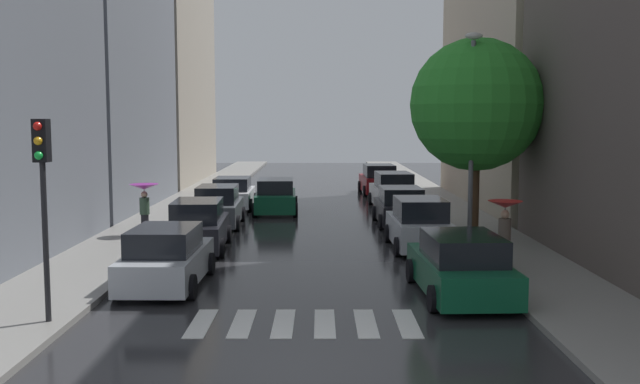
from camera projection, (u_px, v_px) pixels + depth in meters
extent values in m
cube|color=#29292C|center=(312.00, 207.00, 36.01)|extent=(28.00, 72.00, 0.04)
cube|color=gray|center=(184.00, 206.00, 35.99)|extent=(3.00, 72.00, 0.15)
cube|color=gray|center=(440.00, 205.00, 36.01)|extent=(3.00, 72.00, 0.15)
cube|color=silver|center=(200.00, 323.00, 15.53)|extent=(0.45, 2.20, 0.01)
cube|color=silver|center=(241.00, 323.00, 15.53)|extent=(0.45, 2.20, 0.01)
cube|color=silver|center=(282.00, 323.00, 15.53)|extent=(0.45, 2.20, 0.01)
cube|color=silver|center=(324.00, 323.00, 15.53)|extent=(0.45, 2.20, 0.01)
cube|color=silver|center=(365.00, 323.00, 15.53)|extent=(0.45, 2.20, 0.01)
cube|color=silver|center=(406.00, 323.00, 15.54)|extent=(0.45, 2.20, 0.01)
cube|color=slate|center=(85.00, 71.00, 34.52)|extent=(6.00, 13.06, 13.47)
cube|color=#9E9384|center=(155.00, 77.00, 49.06)|extent=(6.00, 14.86, 14.69)
cube|color=#B2A38C|center=(530.00, 10.00, 35.88)|extent=(6.00, 16.64, 19.87)
cube|color=#B2B7BF|center=(166.00, 265.00, 18.91)|extent=(1.87, 4.31, 0.80)
cube|color=black|center=(163.00, 240.00, 18.63)|extent=(1.63, 2.38, 0.65)
cylinder|color=black|center=(145.00, 264.00, 20.36)|extent=(0.23, 0.64, 0.64)
cylinder|color=black|center=(209.00, 264.00, 20.34)|extent=(0.23, 0.64, 0.64)
cylinder|color=black|center=(116.00, 287.00, 17.54)|extent=(0.23, 0.64, 0.64)
cylinder|color=black|center=(190.00, 287.00, 17.52)|extent=(0.23, 0.64, 0.64)
cube|color=black|center=(197.00, 232.00, 24.18)|extent=(1.96, 4.38, 0.85)
cube|color=black|center=(196.00, 211.00, 23.89)|extent=(1.66, 2.44, 0.70)
cylinder|color=black|center=(178.00, 234.00, 25.58)|extent=(0.25, 0.65, 0.64)
cylinder|color=black|center=(227.00, 234.00, 25.66)|extent=(0.25, 0.65, 0.64)
cylinder|color=black|center=(165.00, 248.00, 22.76)|extent=(0.25, 0.65, 0.64)
cylinder|color=black|center=(220.00, 248.00, 22.85)|extent=(0.25, 0.65, 0.64)
cube|color=#474C51|center=(217.00, 212.00, 29.54)|extent=(1.89, 4.23, 0.84)
cube|color=black|center=(216.00, 194.00, 29.25)|extent=(1.62, 2.34, 0.69)
cylinder|color=black|center=(200.00, 214.00, 30.91)|extent=(0.24, 0.65, 0.64)
cylinder|color=black|center=(241.00, 214.00, 30.96)|extent=(0.24, 0.65, 0.64)
cylinder|color=black|center=(191.00, 223.00, 28.17)|extent=(0.24, 0.65, 0.64)
cylinder|color=black|center=(236.00, 223.00, 28.22)|extent=(0.24, 0.65, 0.64)
cube|color=silver|center=(232.00, 197.00, 35.37)|extent=(1.94, 4.16, 0.76)
cube|color=black|center=(231.00, 184.00, 35.10)|extent=(1.69, 2.29, 0.63)
cylinder|color=black|center=(217.00, 199.00, 36.74)|extent=(0.23, 0.64, 0.64)
cylinder|color=black|center=(253.00, 199.00, 36.77)|extent=(0.23, 0.64, 0.64)
cylinder|color=black|center=(209.00, 205.00, 34.03)|extent=(0.23, 0.64, 0.64)
cylinder|color=black|center=(249.00, 205.00, 34.06)|extent=(0.23, 0.64, 0.64)
cube|color=#0C4C2D|center=(459.00, 273.00, 17.92)|extent=(2.13, 4.68, 0.79)
cube|color=black|center=(462.00, 247.00, 17.61)|extent=(1.81, 2.60, 0.64)
cylinder|color=black|center=(410.00, 271.00, 19.41)|extent=(0.25, 0.65, 0.64)
cylinder|color=black|center=(481.00, 270.00, 19.49)|extent=(0.25, 0.65, 0.64)
cylinder|color=black|center=(433.00, 299.00, 16.39)|extent=(0.25, 0.65, 0.64)
cylinder|color=black|center=(516.00, 298.00, 16.47)|extent=(0.25, 0.65, 0.64)
cube|color=#B2B7BF|center=(418.00, 231.00, 24.40)|extent=(1.90, 4.18, 0.87)
cube|color=black|center=(419.00, 209.00, 24.11)|extent=(1.64, 2.32, 0.72)
cylinder|color=black|center=(387.00, 233.00, 25.76)|extent=(0.24, 0.65, 0.64)
cylinder|color=black|center=(436.00, 233.00, 25.81)|extent=(0.24, 0.65, 0.64)
cylinder|color=black|center=(397.00, 247.00, 23.04)|extent=(0.24, 0.65, 0.64)
cylinder|color=black|center=(452.00, 246.00, 23.09)|extent=(0.24, 0.65, 0.64)
cube|color=black|center=(399.00, 211.00, 29.89)|extent=(1.93, 4.19, 0.79)
cube|color=black|center=(400.00, 195.00, 29.61)|extent=(1.67, 2.32, 0.65)
cylinder|color=black|center=(374.00, 213.00, 31.26)|extent=(0.23, 0.64, 0.64)
cylinder|color=black|center=(416.00, 213.00, 31.30)|extent=(0.23, 0.64, 0.64)
cylinder|color=black|center=(380.00, 222.00, 28.53)|extent=(0.23, 0.64, 0.64)
cylinder|color=black|center=(426.00, 222.00, 28.57)|extent=(0.23, 0.64, 0.64)
cube|color=silver|center=(392.00, 196.00, 35.46)|extent=(2.06, 4.65, 0.90)
cube|color=black|center=(393.00, 180.00, 35.14)|extent=(1.74, 2.59, 0.73)
cylinder|color=black|center=(370.00, 199.00, 36.94)|extent=(0.25, 0.65, 0.64)
cylinder|color=black|center=(405.00, 198.00, 37.03)|extent=(0.25, 0.65, 0.64)
cylinder|color=black|center=(377.00, 206.00, 33.94)|extent=(0.25, 0.65, 0.64)
cylinder|color=black|center=(416.00, 205.00, 34.04)|extent=(0.25, 0.65, 0.64)
cube|color=maroon|center=(377.00, 184.00, 42.20)|extent=(2.11, 4.49, 0.87)
cube|color=black|center=(378.00, 171.00, 41.90)|extent=(1.79, 2.50, 0.71)
cylinder|color=black|center=(359.00, 186.00, 43.63)|extent=(0.25, 0.65, 0.64)
cylinder|color=black|center=(390.00, 186.00, 43.72)|extent=(0.25, 0.65, 0.64)
cylinder|color=black|center=(364.00, 191.00, 40.74)|extent=(0.25, 0.65, 0.64)
cylinder|color=black|center=(397.00, 191.00, 40.83)|extent=(0.25, 0.65, 0.64)
cube|color=#0C4C2D|center=(275.00, 201.00, 33.77)|extent=(2.01, 4.48, 0.80)
cube|color=black|center=(274.00, 186.00, 33.48)|extent=(1.72, 2.49, 0.65)
cylinder|color=black|center=(257.00, 202.00, 35.21)|extent=(0.24, 0.65, 0.64)
cylinder|color=black|center=(294.00, 202.00, 35.28)|extent=(0.24, 0.65, 0.64)
cylinder|color=black|center=(254.00, 210.00, 32.31)|extent=(0.24, 0.65, 0.64)
cylinder|color=black|center=(294.00, 210.00, 32.38)|extent=(0.24, 0.65, 0.64)
cylinder|color=gray|center=(503.00, 253.00, 20.69)|extent=(0.28, 0.28, 0.80)
cylinder|color=brown|center=(503.00, 229.00, 20.61)|extent=(0.36, 0.36, 0.63)
sphere|color=tan|center=(504.00, 214.00, 20.57)|extent=(0.25, 0.25, 0.25)
cone|color=red|center=(504.00, 204.00, 20.54)|extent=(1.00, 1.00, 0.20)
cylinder|color=#333338|center=(504.00, 217.00, 20.57)|extent=(0.02, 0.02, 0.73)
cylinder|color=black|center=(144.00, 225.00, 26.36)|extent=(0.28, 0.28, 0.78)
cylinder|color=#38513D|center=(143.00, 206.00, 26.29)|extent=(0.36, 0.36, 0.62)
sphere|color=tan|center=(143.00, 195.00, 26.24)|extent=(0.24, 0.24, 0.24)
cone|color=#8C1E8C|center=(143.00, 187.00, 26.21)|extent=(1.06, 1.06, 0.20)
cylinder|color=#333338|center=(143.00, 196.00, 26.25)|extent=(0.02, 0.02, 0.71)
cylinder|color=#513823|center=(473.00, 199.00, 25.85)|extent=(0.36, 0.36, 2.78)
sphere|color=#2C8A2C|center=(475.00, 105.00, 25.50)|extent=(4.76, 4.76, 4.76)
cylinder|color=black|center=(44.00, 243.00, 15.00)|extent=(0.12, 0.12, 3.40)
cube|color=black|center=(40.00, 141.00, 14.78)|extent=(0.30, 0.30, 0.90)
sphere|color=red|center=(36.00, 126.00, 14.57)|extent=(0.18, 0.18, 0.18)
sphere|color=#F2A519|center=(37.00, 141.00, 14.60)|extent=(0.18, 0.18, 0.18)
sphere|color=green|center=(37.00, 155.00, 14.63)|extent=(0.18, 0.18, 0.18)
cylinder|color=#595B60|center=(470.00, 143.00, 24.42)|extent=(0.16, 0.16, 6.94)
ellipsoid|color=beige|center=(473.00, 36.00, 24.05)|extent=(0.60, 0.28, 0.24)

